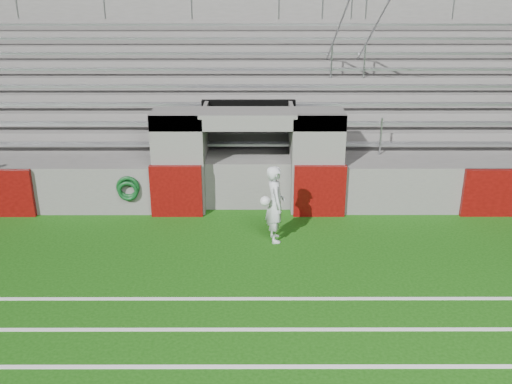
{
  "coord_description": "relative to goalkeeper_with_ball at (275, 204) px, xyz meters",
  "views": [
    {
      "loc": [
        0.18,
        -10.38,
        5.85
      ],
      "look_at": [
        0.2,
        1.8,
        1.1
      ],
      "focal_mm": 40.0,
      "sensor_mm": 36.0,
      "label": 1
    }
  ],
  "objects": [
    {
      "name": "stadium_structure",
      "position": [
        -0.63,
        6.41,
        0.59
      ],
      "size": [
        26.0,
        8.48,
        5.42
      ],
      "color": "#605D5B",
      "rests_on": "ground"
    },
    {
      "name": "hose_coil",
      "position": [
        -3.64,
        1.37,
        -0.16
      ],
      "size": [
        0.59,
        0.16,
        0.64
      ],
      "color": "#0B3B15",
      "rests_on": "ground"
    },
    {
      "name": "ground",
      "position": [
        -0.63,
        -1.56,
        -0.91
      ],
      "size": [
        90.0,
        90.0,
        0.0
      ],
      "primitive_type": "plane",
      "color": "#14460B",
      "rests_on": "ground"
    },
    {
      "name": "goalkeeper_with_ball",
      "position": [
        0.0,
        0.0,
        0.0
      ],
      "size": [
        0.61,
        0.72,
        1.81
      ],
      "color": "silver",
      "rests_on": "ground"
    }
  ]
}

